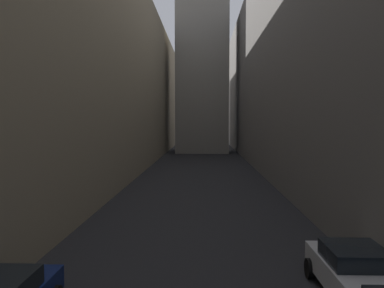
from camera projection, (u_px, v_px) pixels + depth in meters
ground_plane at (201, 174)px, 37.86m from camera, size 264.00×264.00×0.00m
building_block_left at (76, 76)px, 39.68m from camera, size 13.33×108.00×18.40m
building_block_right at (325, 63)px, 38.92m from camera, size 12.56×108.00×20.76m
parked_car_right_far at (354, 271)px, 11.21m from camera, size 1.87×4.04×1.46m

